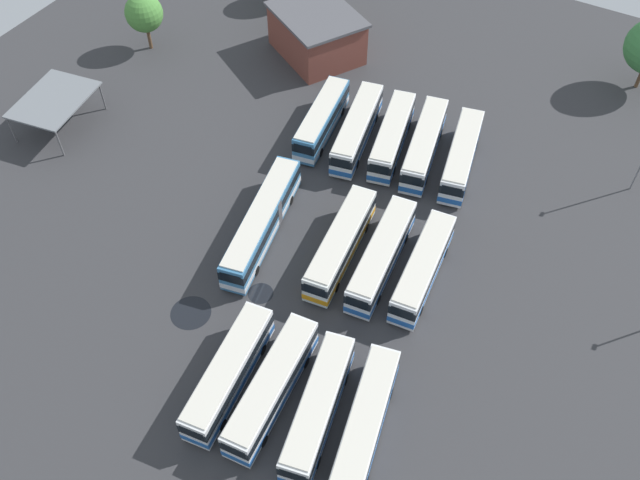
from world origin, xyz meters
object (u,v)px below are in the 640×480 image
object	(u,v)px
bus_row2_slot2	(272,387)
bus_row1_slot4	(423,268)
bus_row0_slot1	(357,129)
bus_row0_slot3	(424,145)
bus_row1_slot3	(381,255)
bus_row2_slot3	(318,407)
bus_row1_slot0	(262,221)
bus_row0_slot4	(461,156)
depot_building	(317,34)
bus_row1_slot2	(341,244)
bus_row0_slot0	(322,120)
bus_row2_slot1	(229,373)
tree_south_edge	(144,13)
bus_row0_slot2	(392,136)
bus_row2_slot4	(365,424)
maintenance_shelter	(54,100)

from	to	relation	value
bus_row2_slot2	bus_row1_slot4	bearing A→B (deg)	162.31
bus_row0_slot1	bus_row0_slot3	distance (m)	7.64
bus_row2_slot2	bus_row1_slot3	bearing A→B (deg)	174.75
bus_row0_slot1	bus_row2_slot3	size ratio (longest dim) A/B	1.06
bus_row1_slot0	bus_row0_slot4	bearing A→B (deg)	144.37
bus_row0_slot1	bus_row0_slot4	world-z (taller)	same
bus_row1_slot0	depot_building	world-z (taller)	depot_building
bus_row1_slot2	bus_row2_slot2	distance (m)	16.23
bus_row0_slot0	bus_row2_slot1	xyz separation A→B (m)	(31.55, 9.31, 0.00)
bus_row1_slot2	bus_row2_slot3	distance (m)	17.08
bus_row1_slot2	depot_building	distance (m)	33.57
bus_row0_slot1	tree_south_edge	bearing A→B (deg)	-94.89
bus_row0_slot3	bus_row2_slot1	size ratio (longest dim) A/B	1.05
bus_row2_slot1	depot_building	size ratio (longest dim) A/B	0.88
bus_row0_slot2	bus_row2_slot2	distance (m)	32.68
bus_row0_slot2	bus_row1_slot3	size ratio (longest dim) A/B	0.95
bus_row1_slot3	bus_row2_slot4	bearing A→B (deg)	22.45
bus_row1_slot0	bus_row1_slot4	distance (m)	16.22
bus_row0_slot2	maintenance_shelter	distance (m)	37.86
bus_row2_slot4	tree_south_edge	size ratio (longest dim) A/B	1.73
bus_row0_slot0	bus_row1_slot3	size ratio (longest dim) A/B	0.93
bus_row2_slot1	bus_row0_slot3	bearing A→B (deg)	175.95
bus_row2_slot2	bus_row2_slot3	size ratio (longest dim) A/B	1.02
bus_row0_slot2	bus_row1_slot2	bearing A→B (deg)	8.92
bus_row0_slot1	bus_row2_slot1	xyz separation A→B (m)	(32.14, 5.14, -0.00)
bus_row0_slot2	bus_row0_slot4	world-z (taller)	same
bus_row1_slot0	bus_row0_slot2	bearing A→B (deg)	162.76
bus_row1_slot2	maintenance_shelter	size ratio (longest dim) A/B	1.29
bus_row1_slot3	bus_row1_slot0	bearing A→B (deg)	-80.47
bus_row2_slot3	tree_south_edge	distance (m)	56.09
bus_row2_slot3	bus_row2_slot2	bearing A→B (deg)	-85.72
bus_row2_slot1	bus_row1_slot0	bearing A→B (deg)	-156.42
bus_row1_slot2	bus_row0_slot1	bearing A→B (deg)	-157.32
bus_row0_slot4	maintenance_shelter	distance (m)	45.42
bus_row0_slot0	bus_row2_slot3	bearing A→B (deg)	29.44
bus_row0_slot1	bus_row0_slot4	xyz separation A→B (m)	(-1.74, 11.69, -0.00)
bus_row0_slot1	bus_row2_slot4	world-z (taller)	same
bus_row0_slot2	depot_building	world-z (taller)	depot_building
bus_row1_slot0	bus_row1_slot3	bearing A→B (deg)	99.53
bus_row1_slot3	bus_row2_slot1	world-z (taller)	same
bus_row2_slot1	bus_row2_slot2	xyz separation A→B (m)	(-0.68, 3.77, 0.00)
bus_row0_slot4	depot_building	distance (m)	26.31
bus_row1_slot3	bus_row2_slot1	size ratio (longest dim) A/B	1.05
bus_row1_slot0	bus_row1_slot3	world-z (taller)	same
bus_row1_slot3	tree_south_edge	xyz separation A→B (m)	(-17.44, -41.99, 3.13)
bus_row2_slot3	depot_building	xyz separation A→B (m)	(-43.53, -25.44, 1.00)
bus_row0_slot4	bus_row1_slot2	bearing A→B (deg)	-17.00
bus_row0_slot1	depot_building	bearing A→B (deg)	-135.07
bus_row0_slot4	maintenance_shelter	bearing A→B (deg)	-69.14
bus_row0_slot2	bus_row2_slot1	distance (m)	33.00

